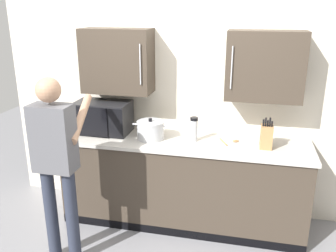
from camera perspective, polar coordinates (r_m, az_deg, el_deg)
The scene contains 8 objects.
back_wall_tiled at distance 3.81m, azimuth 3.50°, elevation 5.49°, with size 4.11×0.44×2.50m.
counter_unit at distance 3.80m, azimuth 2.39°, elevation -8.72°, with size 2.49×0.68×0.92m.
microwave_oven at distance 3.85m, azimuth -10.60°, elevation 1.38°, with size 0.57×0.37×0.33m.
knife_block at distance 3.50m, azimuth 15.28°, elevation -1.58°, with size 0.11×0.15×0.30m.
thermos_flask at distance 3.55m, azimuth 4.11°, elevation -0.49°, with size 0.08×0.08×0.24m.
wooden_spoon at distance 3.60m, azimuth 9.79°, elevation -2.40°, with size 0.20×0.18×0.02m.
stock_pot at distance 3.62m, azimuth -2.78°, elevation -0.63°, with size 0.37×0.27×0.21m.
person_figure at distance 3.16m, azimuth -17.30°, elevation -4.61°, with size 0.44×0.66×1.67m.
Camera 1 is at (0.60, -2.70, 2.19)m, focal length 38.60 mm.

